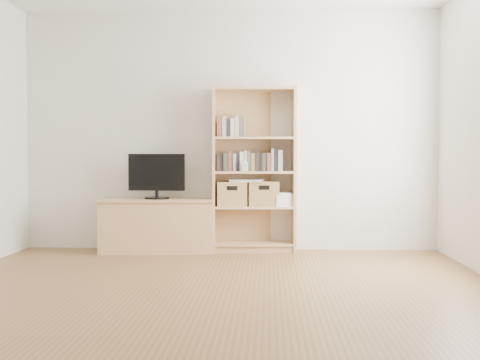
# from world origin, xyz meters

# --- Properties ---
(floor) EXTENTS (4.50, 5.00, 0.01)m
(floor) POSITION_xyz_m (0.00, 0.00, 0.00)
(floor) COLOR brown
(floor) RESTS_ON ground
(back_wall) EXTENTS (4.50, 0.02, 2.60)m
(back_wall) POSITION_xyz_m (0.00, 2.50, 1.30)
(back_wall) COLOR silver
(back_wall) RESTS_ON floor
(front_wall) EXTENTS (4.50, 0.02, 2.60)m
(front_wall) POSITION_xyz_m (0.00, -2.50, 1.30)
(front_wall) COLOR silver
(front_wall) RESTS_ON floor
(tv_stand) EXTENTS (1.22, 0.55, 0.54)m
(tv_stand) POSITION_xyz_m (-0.77, 2.28, 0.27)
(tv_stand) COLOR tan
(tv_stand) RESTS_ON floor
(bookshelf) EXTENTS (0.90, 0.37, 1.76)m
(bookshelf) POSITION_xyz_m (0.27, 2.34, 0.88)
(bookshelf) COLOR tan
(bookshelf) RESTS_ON floor
(television) EXTENTS (0.61, 0.07, 0.48)m
(television) POSITION_xyz_m (-0.77, 2.28, 0.80)
(television) COLOR black
(television) RESTS_ON tv_stand
(books_row_mid) EXTENTS (0.84, 0.20, 0.22)m
(books_row_mid) POSITION_xyz_m (0.27, 2.36, 0.97)
(books_row_mid) COLOR #2E231E
(books_row_mid) RESTS_ON bookshelf
(books_row_upper) EXTENTS (0.35, 0.14, 0.18)m
(books_row_upper) POSITION_xyz_m (0.07, 2.35, 1.31)
(books_row_upper) COLOR #2E231E
(books_row_upper) RESTS_ON bookshelf
(baby_monitor) EXTENTS (0.06, 0.04, 0.10)m
(baby_monitor) POSITION_xyz_m (0.18, 2.24, 0.91)
(baby_monitor) COLOR white
(baby_monitor) RESTS_ON bookshelf
(basket_left) EXTENTS (0.34, 0.29, 0.26)m
(basket_left) POSITION_xyz_m (0.03, 2.32, 0.62)
(basket_left) COLOR #A97D4C
(basket_left) RESTS_ON bookshelf
(basket_right) EXTENTS (0.33, 0.27, 0.26)m
(basket_right) POSITION_xyz_m (0.37, 2.35, 0.62)
(basket_right) COLOR #A97D4C
(basket_right) RESTS_ON bookshelf
(laptop) EXTENTS (0.37, 0.29, 0.03)m
(laptop) POSITION_xyz_m (0.19, 2.33, 0.76)
(laptop) COLOR white
(laptop) RESTS_ON basket_left
(magazine_stack) EXTENTS (0.23, 0.30, 0.12)m
(magazine_stack) POSITION_xyz_m (0.57, 2.36, 0.55)
(magazine_stack) COLOR silver
(magazine_stack) RESTS_ON bookshelf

